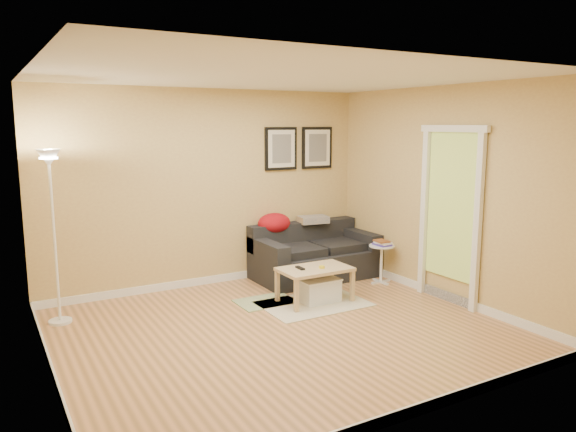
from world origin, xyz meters
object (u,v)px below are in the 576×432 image
object	(u,v)px
side_table	(381,264)
floor_lamp	(55,242)
sofa	(315,252)
book_stack	(382,243)
storage_bin	(318,290)
coffee_table	(315,285)

from	to	relation	value
side_table	floor_lamp	world-z (taller)	floor_lamp
sofa	book_stack	bearing A→B (deg)	-46.33
storage_bin	book_stack	distance (m)	1.28
coffee_table	storage_bin	size ratio (longest dim) A/B	1.77
storage_bin	sofa	bearing A→B (deg)	59.56
sofa	side_table	size ratio (longest dim) A/B	3.24
coffee_table	floor_lamp	distance (m)	2.98
storage_bin	side_table	xyz separation A→B (m)	(1.19, 0.26, 0.11)
floor_lamp	storage_bin	bearing A→B (deg)	-15.86
sofa	floor_lamp	xyz separation A→B (m)	(-3.38, -0.12, 0.52)
storage_bin	side_table	size ratio (longest dim) A/B	0.92
storage_bin	side_table	bearing A→B (deg)	12.44
sofa	floor_lamp	world-z (taller)	floor_lamp
side_table	floor_lamp	bearing A→B (deg)	172.30
book_stack	floor_lamp	xyz separation A→B (m)	(-4.02, 0.55, 0.34)
sofa	floor_lamp	distance (m)	3.42
coffee_table	book_stack	world-z (taller)	book_stack
sofa	book_stack	size ratio (longest dim) A/B	7.51
coffee_table	storage_bin	world-z (taller)	coffee_table
side_table	book_stack	size ratio (longest dim) A/B	2.32
sofa	storage_bin	bearing A→B (deg)	-120.44
coffee_table	side_table	distance (m)	1.25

